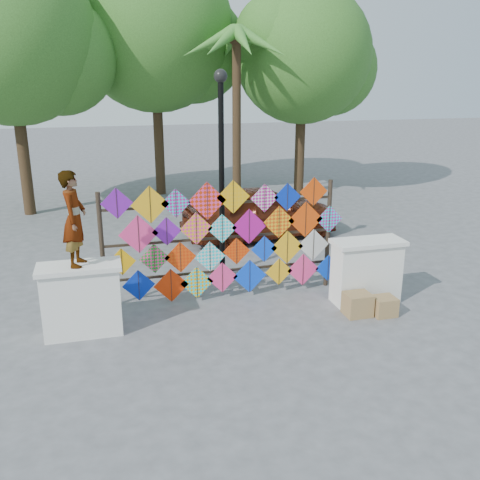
# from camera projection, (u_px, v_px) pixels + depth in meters

# --- Properties ---
(ground) EXTENTS (80.00, 80.00, 0.00)m
(ground) POSITION_uv_depth(u_px,v_px,m) (231.00, 312.00, 10.23)
(ground) COLOR gray
(ground) RESTS_ON ground
(parapet_left) EXTENTS (1.40, 0.65, 1.28)m
(parapet_left) POSITION_uv_depth(u_px,v_px,m) (82.00, 299.00, 9.19)
(parapet_left) COLOR white
(parapet_left) RESTS_ON ground
(parapet_right) EXTENTS (1.40, 0.65, 1.28)m
(parapet_right) POSITION_uv_depth(u_px,v_px,m) (366.00, 271.00, 10.52)
(parapet_right) COLOR white
(parapet_right) RESTS_ON ground
(kite_rack) EXTENTS (4.90, 0.24, 2.41)m
(kite_rack) POSITION_uv_depth(u_px,v_px,m) (226.00, 240.00, 10.56)
(kite_rack) COLOR #2C2218
(kite_rack) RESTS_ON ground
(tree_west) EXTENTS (5.85, 5.20, 8.01)m
(tree_west) POSITION_uv_depth(u_px,v_px,m) (13.00, 38.00, 15.88)
(tree_west) COLOR #422C1C
(tree_west) RESTS_ON ground
(tree_mid) EXTENTS (6.30, 5.60, 8.61)m
(tree_mid) POSITION_uv_depth(u_px,v_px,m) (157.00, 32.00, 18.72)
(tree_mid) COLOR #422C1C
(tree_mid) RESTS_ON ground
(tree_east) EXTENTS (5.40, 4.80, 7.42)m
(tree_east) POSITION_uv_depth(u_px,v_px,m) (305.00, 55.00, 18.80)
(tree_east) COLOR #422C1C
(tree_east) RESTS_ON ground
(palm_tree) EXTENTS (3.62, 3.62, 5.83)m
(palm_tree) POSITION_uv_depth(u_px,v_px,m) (237.00, 54.00, 16.68)
(palm_tree) COLOR #422C1C
(palm_tree) RESTS_ON ground
(vendor_woman) EXTENTS (0.50, 0.66, 1.61)m
(vendor_woman) POSITION_uv_depth(u_px,v_px,m) (74.00, 219.00, 8.76)
(vendor_woman) COLOR #99999E
(vendor_woman) RESTS_ON parapet_left
(sedan) EXTENTS (4.53, 2.35, 1.47)m
(sedan) POSITION_uv_depth(u_px,v_px,m) (261.00, 212.00, 14.69)
(sedan) COLOR #541E0E
(sedan) RESTS_ON ground
(lamppost) EXTENTS (0.28, 0.28, 4.46)m
(lamppost) POSITION_uv_depth(u_px,v_px,m) (221.00, 156.00, 11.35)
(lamppost) COLOR black
(lamppost) RESTS_ON ground
(cardboard_box_near) EXTENTS (0.48, 0.43, 0.43)m
(cardboard_box_near) POSITION_uv_depth(u_px,v_px,m) (357.00, 304.00, 10.04)
(cardboard_box_near) COLOR #AC8253
(cardboard_box_near) RESTS_ON ground
(cardboard_box_far) EXTENTS (0.42, 0.39, 0.36)m
(cardboard_box_far) POSITION_uv_depth(u_px,v_px,m) (384.00, 306.00, 10.05)
(cardboard_box_far) COLOR #AC8253
(cardboard_box_far) RESTS_ON ground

